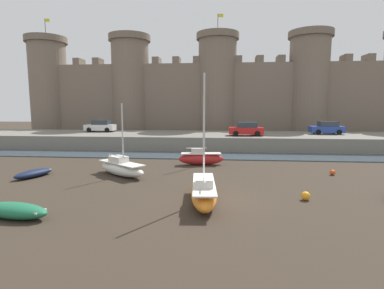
% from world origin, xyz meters
% --- Properties ---
extents(ground_plane, '(160.00, 160.00, 0.00)m').
position_xyz_m(ground_plane, '(0.00, 0.00, 0.00)').
color(ground_plane, '#382D23').
extents(water_channel, '(80.00, 4.50, 0.10)m').
position_xyz_m(water_channel, '(0.00, 14.81, 0.05)').
color(water_channel, '#3D4C56').
rests_on(water_channel, ground).
extents(quay_road, '(69.59, 10.00, 1.73)m').
position_xyz_m(quay_road, '(0.00, 22.06, 0.86)').
color(quay_road, slate).
rests_on(quay_road, ground).
extents(castle, '(64.37, 6.78, 19.78)m').
position_xyz_m(castle, '(-0.00, 33.12, 7.59)').
color(castle, '#7A6B5B').
rests_on(castle, ground).
extents(sailboat_foreground_right, '(4.88, 4.17, 5.49)m').
position_xyz_m(sailboat_foreground_right, '(-6.99, 5.32, 0.60)').
color(sailboat_foreground_right, silver).
rests_on(sailboat_foreground_right, ground).
extents(sailboat_foreground_left, '(1.80, 5.66, 7.04)m').
position_xyz_m(sailboat_foreground_left, '(-0.37, -0.63, 0.65)').
color(sailboat_foreground_left, orange).
rests_on(sailboat_foreground_left, ground).
extents(sailboat_midflat_centre, '(4.16, 1.55, 6.17)m').
position_xyz_m(sailboat_midflat_centre, '(-1.20, 10.08, 0.64)').
color(sailboat_midflat_centre, red).
rests_on(sailboat_midflat_centre, ground).
extents(rowboat_midflat_right, '(2.05, 3.24, 0.57)m').
position_xyz_m(rowboat_midflat_right, '(-13.36, 4.20, 0.30)').
color(rowboat_midflat_right, '#141E3D').
rests_on(rowboat_midflat_right, ground).
extents(rowboat_near_channel_right, '(3.71, 1.80, 0.73)m').
position_xyz_m(rowboat_near_channel_right, '(-9.18, -3.68, 0.38)').
color(rowboat_near_channel_right, '#1E6B47').
rests_on(rowboat_near_channel_right, ground).
extents(mooring_buoy_off_centre, '(0.50, 0.50, 0.50)m').
position_xyz_m(mooring_buoy_off_centre, '(5.34, 0.37, 0.25)').
color(mooring_buoy_off_centre, orange).
rests_on(mooring_buoy_off_centre, ground).
extents(mooring_buoy_mid_mud, '(0.42, 0.42, 0.42)m').
position_xyz_m(mooring_buoy_mid_mud, '(9.17, 6.94, 0.21)').
color(mooring_buoy_mid_mud, '#E04C1E').
rests_on(mooring_buoy_mid_mud, ground).
extents(car_quay_west, '(4.12, 1.92, 1.62)m').
position_xyz_m(car_quay_west, '(3.68, 20.02, 2.51)').
color(car_quay_west, red).
rests_on(car_quay_west, quay_road).
extents(car_quay_east, '(4.12, 1.92, 1.62)m').
position_xyz_m(car_quay_east, '(14.11, 22.98, 2.51)').
color(car_quay_east, '#263F99').
rests_on(car_quay_east, quay_road).
extents(car_quay_centre_west, '(4.12, 1.92, 1.62)m').
position_xyz_m(car_quay_centre_west, '(-16.07, 23.75, 2.51)').
color(car_quay_centre_west, silver).
rests_on(car_quay_centre_west, quay_road).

